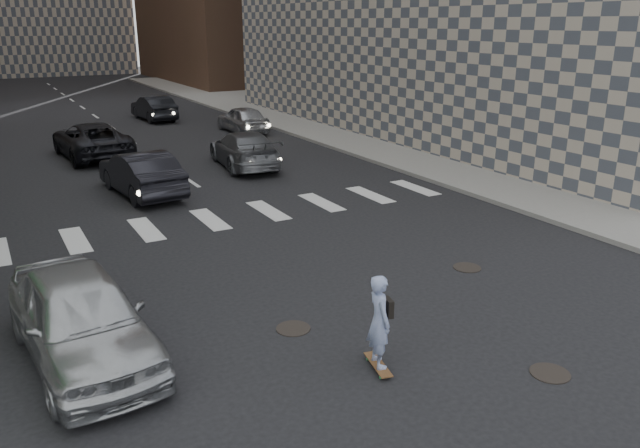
# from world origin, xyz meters

# --- Properties ---
(ground) EXTENTS (160.00, 160.00, 0.00)m
(ground) POSITION_xyz_m (0.00, 0.00, 0.00)
(ground) COLOR black
(ground) RESTS_ON ground
(sidewalk_right) EXTENTS (13.00, 80.00, 0.15)m
(sidewalk_right) POSITION_xyz_m (14.50, 20.00, 0.07)
(sidewalk_right) COLOR gray
(sidewalk_right) RESTS_ON ground
(manhole_a) EXTENTS (0.70, 0.70, 0.02)m
(manhole_a) POSITION_xyz_m (1.20, -2.50, 0.01)
(manhole_a) COLOR black
(manhole_a) RESTS_ON ground
(manhole_b) EXTENTS (0.70, 0.70, 0.02)m
(manhole_b) POSITION_xyz_m (-2.00, 1.20, 0.01)
(manhole_b) COLOR black
(manhole_b) RESTS_ON ground
(manhole_c) EXTENTS (0.70, 0.70, 0.02)m
(manhole_c) POSITION_xyz_m (3.30, 2.00, 0.01)
(manhole_c) COLOR black
(manhole_c) RESTS_ON ground
(skateboarder) EXTENTS (0.53, 0.93, 1.80)m
(skateboarder) POSITION_xyz_m (-1.35, -0.88, 0.94)
(skateboarder) COLOR brown
(skateboarder) RESTS_ON ground
(silver_sedan) EXTENTS (2.40, 5.06, 1.67)m
(silver_sedan) POSITION_xyz_m (-5.85, 2.00, 0.83)
(silver_sedan) COLOR #B2B6BA
(silver_sedan) RESTS_ON ground
(traffic_car_a) EXTENTS (2.14, 4.92, 1.57)m
(traffic_car_a) POSITION_xyz_m (-2.10, 13.00, 0.79)
(traffic_car_a) COLOR black
(traffic_car_a) RESTS_ON ground
(traffic_car_b) EXTENTS (2.76, 5.43, 1.51)m
(traffic_car_b) POSITION_xyz_m (2.84, 15.43, 0.76)
(traffic_car_b) COLOR #5C5E64
(traffic_car_b) RESTS_ON ground
(traffic_car_c) EXTENTS (2.99, 5.85, 1.58)m
(traffic_car_c) POSITION_xyz_m (-2.46, 20.58, 0.79)
(traffic_car_c) COLOR black
(traffic_car_c) RESTS_ON ground
(traffic_car_d) EXTENTS (1.77, 4.33, 1.47)m
(traffic_car_d) POSITION_xyz_m (6.10, 23.54, 0.74)
(traffic_car_d) COLOR #B2B3B9
(traffic_car_d) RESTS_ON ground
(traffic_car_e) EXTENTS (1.91, 4.69, 1.51)m
(traffic_car_e) POSITION_xyz_m (2.96, 30.47, 0.76)
(traffic_car_e) COLOR black
(traffic_car_e) RESTS_ON ground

